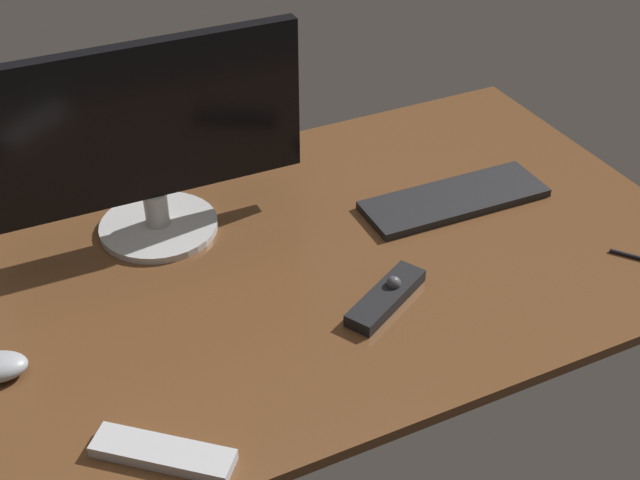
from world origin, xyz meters
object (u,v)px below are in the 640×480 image
monitor (147,138)px  tv_remote (163,453)px  keyboard (454,199)px  media_remote (386,297)px

monitor → tv_remote: monitor is taller
keyboard → monitor: bearing=164.7°
keyboard → media_remote: media_remote is taller
tv_remote → media_remote: bearing=59.8°
monitor → media_remote: bearing=-52.1°
media_remote → monitor: bearing=98.2°
monitor → tv_remote: bearing=-105.6°
keyboard → tv_remote: tv_remote is taller
tv_remote → keyboard: bearing=67.4°
keyboard → media_remote: 33.57cm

